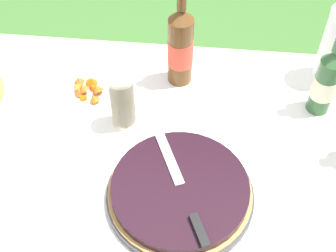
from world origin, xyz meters
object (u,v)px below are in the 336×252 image
cup_stack (122,101)px  cider_bottle_amber (180,47)px  serving_knife (184,193)px  berry_tart (180,192)px  cider_bottle_green (326,81)px  snack_plate_near (86,92)px

cup_stack → cider_bottle_amber: bearing=54.1°
cup_stack → cider_bottle_amber: (0.15, 0.21, 0.04)m
cup_stack → cider_bottle_amber: size_ratio=0.53×
serving_knife → cider_bottle_amber: cider_bottle_amber is taller
cider_bottle_amber → berry_tart: bearing=-85.1°
serving_knife → cider_bottle_green: size_ratio=1.14×
serving_knife → cup_stack: (-0.20, 0.28, 0.03)m
cup_stack → snack_plate_near: size_ratio=0.92×
cider_bottle_amber → serving_knife: bearing=-84.0°
cider_bottle_green → cider_bottle_amber: bearing=168.6°
serving_knife → berry_tart: bearing=-0.0°
serving_knife → cider_bottle_amber: bearing=-18.0°
cider_bottle_amber → cider_bottle_green: bearing=-11.4°
serving_knife → cider_bottle_amber: size_ratio=0.99×
serving_knife → snack_plate_near: 0.51m
cup_stack → snack_plate_near: bearing=144.4°
cup_stack → snack_plate_near: 0.19m
snack_plate_near → cup_stack: bearing=-35.6°
serving_knife → cider_bottle_amber: 0.49m
serving_knife → snack_plate_near: bearing=18.3°
berry_tart → cider_bottle_amber: size_ratio=1.11×
serving_knife → cider_bottle_amber: (-0.05, 0.49, 0.07)m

